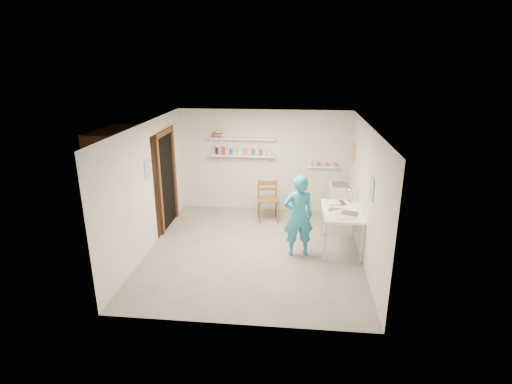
# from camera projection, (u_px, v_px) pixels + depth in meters

# --- Properties ---
(floor) EXTENTS (4.00, 4.50, 0.02)m
(floor) POSITION_uv_depth(u_px,v_px,m) (254.00, 251.00, 7.66)
(floor) COLOR slate
(floor) RESTS_ON ground
(ceiling) EXTENTS (4.00, 4.50, 0.02)m
(ceiling) POSITION_uv_depth(u_px,v_px,m) (254.00, 125.00, 6.88)
(ceiling) COLOR silver
(ceiling) RESTS_ON wall_back
(wall_back) EXTENTS (4.00, 0.02, 2.40)m
(wall_back) POSITION_uv_depth(u_px,v_px,m) (264.00, 161.00, 9.40)
(wall_back) COLOR silver
(wall_back) RESTS_ON ground
(wall_front) EXTENTS (4.00, 0.02, 2.40)m
(wall_front) POSITION_uv_depth(u_px,v_px,m) (235.00, 247.00, 5.14)
(wall_front) COLOR silver
(wall_front) RESTS_ON ground
(wall_left) EXTENTS (0.02, 4.50, 2.40)m
(wall_left) POSITION_uv_depth(u_px,v_px,m) (147.00, 188.00, 7.47)
(wall_left) COLOR silver
(wall_left) RESTS_ON ground
(wall_right) EXTENTS (0.02, 4.50, 2.40)m
(wall_right) POSITION_uv_depth(u_px,v_px,m) (366.00, 195.00, 7.08)
(wall_right) COLOR silver
(wall_right) RESTS_ON ground
(doorway_recess) EXTENTS (0.02, 0.90, 2.00)m
(doorway_recess) POSITION_uv_depth(u_px,v_px,m) (167.00, 181.00, 8.52)
(doorway_recess) COLOR black
(doorway_recess) RESTS_ON wall_left
(corridor_box) EXTENTS (1.40, 1.50, 2.10)m
(corridor_box) POSITION_uv_depth(u_px,v_px,m) (134.00, 178.00, 8.57)
(corridor_box) COLOR brown
(corridor_box) RESTS_ON ground
(door_lintel) EXTENTS (0.06, 1.05, 0.10)m
(door_lintel) POSITION_uv_depth(u_px,v_px,m) (164.00, 133.00, 8.18)
(door_lintel) COLOR brown
(door_lintel) RESTS_ON wall_left
(door_jamb_near) EXTENTS (0.06, 0.10, 2.00)m
(door_jamb_near) POSITION_uv_depth(u_px,v_px,m) (160.00, 189.00, 8.04)
(door_jamb_near) COLOR brown
(door_jamb_near) RESTS_ON ground
(door_jamb_far) EXTENTS (0.06, 0.10, 2.00)m
(door_jamb_far) POSITION_uv_depth(u_px,v_px,m) (174.00, 175.00, 8.99)
(door_jamb_far) COLOR brown
(door_jamb_far) RESTS_ON ground
(shelf_lower) EXTENTS (1.50, 0.22, 0.03)m
(shelf_lower) POSITION_uv_depth(u_px,v_px,m) (242.00, 155.00, 9.28)
(shelf_lower) COLOR white
(shelf_lower) RESTS_ON wall_back
(shelf_upper) EXTENTS (1.50, 0.22, 0.03)m
(shelf_upper) POSITION_uv_depth(u_px,v_px,m) (242.00, 138.00, 9.15)
(shelf_upper) COLOR white
(shelf_upper) RESTS_ON wall_back
(ledge_shelf) EXTENTS (0.70, 0.14, 0.03)m
(ledge_shelf) POSITION_uv_depth(u_px,v_px,m) (322.00, 167.00, 9.21)
(ledge_shelf) COLOR white
(ledge_shelf) RESTS_ON wall_back
(poster_left) EXTENTS (0.01, 0.28, 0.36)m
(poster_left) POSITION_uv_depth(u_px,v_px,m) (148.00, 169.00, 7.40)
(poster_left) COLOR #334C7F
(poster_left) RESTS_ON wall_left
(poster_right_a) EXTENTS (0.01, 0.34, 0.42)m
(poster_right_a) POSITION_uv_depth(u_px,v_px,m) (354.00, 153.00, 8.66)
(poster_right_a) COLOR #995933
(poster_right_a) RESTS_ON wall_right
(poster_right_b) EXTENTS (0.01, 0.30, 0.38)m
(poster_right_b) POSITION_uv_depth(u_px,v_px,m) (372.00, 188.00, 6.46)
(poster_right_b) COLOR #3F724C
(poster_right_b) RESTS_ON wall_right
(belfast_sink) EXTENTS (0.48, 0.60, 0.30)m
(belfast_sink) POSITION_uv_depth(u_px,v_px,m) (340.00, 191.00, 8.86)
(belfast_sink) COLOR white
(belfast_sink) RESTS_ON wall_right
(man) EXTENTS (0.63, 0.49, 1.54)m
(man) POSITION_uv_depth(u_px,v_px,m) (298.00, 216.00, 7.27)
(man) COLOR #2596BC
(man) RESTS_ON ground
(wall_clock) EXTENTS (0.28, 0.10, 0.28)m
(wall_clock) POSITION_uv_depth(u_px,v_px,m) (302.00, 199.00, 7.38)
(wall_clock) COLOR #CDB98C
(wall_clock) RESTS_ON man
(wooden_chair) EXTENTS (0.53, 0.52, 0.99)m
(wooden_chair) POSITION_uv_depth(u_px,v_px,m) (268.00, 199.00, 8.93)
(wooden_chair) COLOR brown
(wooden_chair) RESTS_ON ground
(work_table) EXTENTS (0.72, 1.20, 0.80)m
(work_table) POSITION_uv_depth(u_px,v_px,m) (341.00, 230.00, 7.61)
(work_table) COLOR white
(work_table) RESTS_ON ground
(desk_lamp) EXTENTS (0.15, 0.15, 0.15)m
(desk_lamp) POSITION_uv_depth(u_px,v_px,m) (351.00, 191.00, 7.84)
(desk_lamp) COLOR silver
(desk_lamp) RESTS_ON work_table
(spray_cans) EXTENTS (1.29, 0.06, 0.17)m
(spray_cans) POSITION_uv_depth(u_px,v_px,m) (242.00, 151.00, 9.25)
(spray_cans) COLOR black
(spray_cans) RESTS_ON shelf_lower
(book_stack) EXTENTS (0.26, 0.14, 0.14)m
(book_stack) POSITION_uv_depth(u_px,v_px,m) (218.00, 134.00, 9.18)
(book_stack) COLOR red
(book_stack) RESTS_ON shelf_upper
(ledge_pots) EXTENTS (0.48, 0.07, 0.09)m
(ledge_pots) POSITION_uv_depth(u_px,v_px,m) (322.00, 164.00, 9.19)
(ledge_pots) COLOR silver
(ledge_pots) RESTS_ON ledge_shelf
(papers) EXTENTS (0.30, 0.22, 0.03)m
(papers) POSITION_uv_depth(u_px,v_px,m) (342.00, 209.00, 7.47)
(papers) COLOR silver
(papers) RESTS_ON work_table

